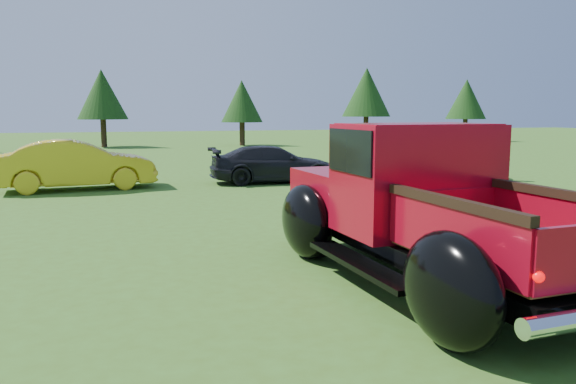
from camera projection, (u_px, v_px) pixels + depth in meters
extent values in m
plane|color=#3A5C1A|center=(293.00, 269.00, 8.25)|extent=(120.00, 120.00, 0.00)
cylinder|color=#332114|center=(104.00, 133.00, 36.53)|extent=(0.36, 0.36, 1.80)
cone|color=black|center=(102.00, 94.00, 36.17)|extent=(3.20, 3.20, 3.20)
cylinder|color=#332114|center=(242.00, 134.00, 38.25)|extent=(0.36, 0.36, 1.58)
cone|color=black|center=(242.00, 101.00, 37.94)|extent=(2.82, 2.82, 2.82)
cylinder|color=#332114|center=(366.00, 130.00, 40.41)|extent=(0.36, 0.36, 1.94)
cone|color=black|center=(367.00, 92.00, 40.02)|extent=(3.46, 3.46, 3.46)
cylinder|color=#332114|center=(465.00, 130.00, 44.02)|extent=(0.36, 0.36, 1.73)
cone|color=black|center=(466.00, 99.00, 43.68)|extent=(3.07, 3.07, 3.07)
cylinder|color=black|center=(459.00, 303.00, 5.43)|extent=(0.33, 0.93, 0.92)
cylinder|color=black|center=(312.00, 229.00, 8.83)|extent=(0.33, 0.93, 0.92)
cylinder|color=black|center=(418.00, 221.00, 9.50)|extent=(0.33, 0.93, 0.92)
cube|color=black|center=(431.00, 245.00, 7.51)|extent=(1.90, 5.47, 0.23)
cube|color=#9F081B|center=(364.00, 192.00, 9.20)|extent=(2.04, 1.82, 0.71)
cube|color=silver|center=(341.00, 186.00, 10.02)|extent=(1.83, 0.17, 0.57)
cube|color=#9F081B|center=(416.00, 178.00, 7.76)|extent=(2.11, 1.43, 1.49)
cube|color=black|center=(417.00, 149.00, 7.70)|extent=(2.15, 1.32, 0.57)
cube|color=#9F081B|center=(418.00, 127.00, 7.66)|extent=(2.01, 1.31, 0.09)
cube|color=brown|center=(508.00, 257.00, 6.16)|extent=(1.67, 2.37, 0.06)
cube|color=#9F081B|center=(450.00, 236.00, 5.85)|extent=(0.18, 2.29, 0.60)
cube|color=#9F081B|center=(563.00, 225.00, 6.38)|extent=(0.18, 2.29, 0.60)
cube|color=#9F081B|center=(445.00, 213.00, 7.18)|extent=(1.55, 0.14, 0.60)
cube|color=black|center=(451.00, 202.00, 5.79)|extent=(0.23, 2.29, 0.10)
cube|color=black|center=(566.00, 194.00, 6.33)|extent=(0.23, 2.29, 0.10)
ellipsoid|color=black|center=(450.00, 290.00, 5.37)|extent=(0.59, 1.24, 1.01)
ellipsoid|color=black|center=(305.00, 221.00, 8.77)|extent=(0.59, 1.24, 1.01)
ellipsoid|color=black|center=(424.00, 212.00, 9.52)|extent=(0.59, 1.24, 1.01)
cube|color=black|center=(360.00, 264.00, 7.10)|extent=(0.50, 2.42, 0.07)
cube|color=black|center=(498.00, 249.00, 7.85)|extent=(0.50, 2.42, 0.07)
sphere|color=#CC0505|center=(539.00, 277.00, 4.78)|extent=(0.10, 0.10, 0.10)
imported|color=gold|center=(77.00, 165.00, 16.56)|extent=(4.59, 1.98, 1.47)
imported|color=black|center=(273.00, 164.00, 18.28)|extent=(4.20, 1.90, 1.19)
imported|color=navy|center=(419.00, 157.00, 19.55)|extent=(5.62, 3.31, 1.47)
imported|color=#B5B09D|center=(474.00, 152.00, 18.85)|extent=(0.77, 0.60, 1.87)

